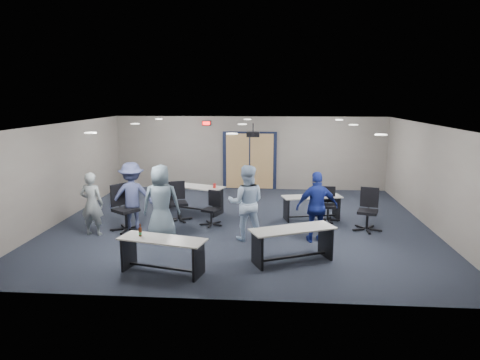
# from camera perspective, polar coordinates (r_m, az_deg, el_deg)

# --- Properties ---
(floor) EXTENTS (10.00, 10.00, 0.00)m
(floor) POSITION_cam_1_polar(r_m,az_deg,el_deg) (11.79, 0.11, -5.78)
(floor) COLOR black
(floor) RESTS_ON ground
(back_wall) EXTENTS (10.00, 0.04, 2.70)m
(back_wall) POSITION_cam_1_polar(r_m,az_deg,el_deg) (15.91, 1.31, 3.62)
(back_wall) COLOR slate
(back_wall) RESTS_ON floor
(front_wall) EXTENTS (10.00, 0.04, 2.70)m
(front_wall) POSITION_cam_1_polar(r_m,az_deg,el_deg) (7.11, -2.56, -5.88)
(front_wall) COLOR slate
(front_wall) RESTS_ON floor
(left_wall) EXTENTS (0.04, 9.00, 2.70)m
(left_wall) POSITION_cam_1_polar(r_m,az_deg,el_deg) (12.84, -22.74, 0.94)
(left_wall) COLOR slate
(left_wall) RESTS_ON floor
(right_wall) EXTENTS (0.04, 9.00, 2.70)m
(right_wall) POSITION_cam_1_polar(r_m,az_deg,el_deg) (12.18, 24.28, 0.30)
(right_wall) COLOR slate
(right_wall) RESTS_ON floor
(ceiling) EXTENTS (10.00, 9.00, 0.04)m
(ceiling) POSITION_cam_1_polar(r_m,az_deg,el_deg) (11.31, 0.12, 7.43)
(ceiling) COLOR silver
(ceiling) RESTS_ON back_wall
(double_door) EXTENTS (2.00, 0.07, 2.20)m
(double_door) POSITION_cam_1_polar(r_m,az_deg,el_deg) (15.92, 1.30, 2.53)
(double_door) COLOR black
(double_door) RESTS_ON back_wall
(exit_sign) EXTENTS (0.32, 0.07, 0.18)m
(exit_sign) POSITION_cam_1_polar(r_m,az_deg,el_deg) (15.91, -4.50, 7.57)
(exit_sign) COLOR black
(exit_sign) RESTS_ON back_wall
(ceiling_projector) EXTENTS (0.35, 0.32, 0.37)m
(ceiling_projector) POSITION_cam_1_polar(r_m,az_deg,el_deg) (11.81, 1.76, 6.14)
(ceiling_projector) COLOR black
(ceiling_projector) RESTS_ON ceiling
(ceiling_can_lights) EXTENTS (6.24, 5.74, 0.02)m
(ceiling_can_lights) POSITION_cam_1_polar(r_m,az_deg,el_deg) (11.56, 0.21, 7.36)
(ceiling_can_lights) COLOR white
(ceiling_can_lights) RESTS_ON ceiling
(table_front_left) EXTENTS (1.81, 0.96, 0.96)m
(table_front_left) POSITION_cam_1_polar(r_m,az_deg,el_deg) (8.63, -10.34, -9.03)
(table_front_left) COLOR #B8B5AE
(table_front_left) RESTS_ON floor
(table_front_right) EXTENTS (1.88, 1.28, 0.73)m
(table_front_right) POSITION_cam_1_polar(r_m,az_deg,el_deg) (9.09, 7.02, -7.79)
(table_front_right) COLOR #B8B5AE
(table_front_right) RESTS_ON floor
(table_back_left) EXTENTS (2.09, 1.30, 0.94)m
(table_back_left) POSITION_cam_1_polar(r_m,az_deg,el_deg) (12.87, -6.42, -1.86)
(table_back_left) COLOR #B8B5AE
(table_back_left) RESTS_ON floor
(table_back_right) EXTENTS (1.73, 0.91, 0.67)m
(table_back_right) POSITION_cam_1_polar(r_m,az_deg,el_deg) (12.22, 9.54, -3.11)
(table_back_right) COLOR #B8B5AE
(table_back_right) RESTS_ON floor
(chair_back_a) EXTENTS (0.88, 0.88, 1.09)m
(chair_back_a) POSITION_cam_1_polar(r_m,az_deg,el_deg) (12.01, -8.23, -2.90)
(chair_back_a) COLOR black
(chair_back_a) RESTS_ON floor
(chair_back_b) EXTENTS (0.77, 0.77, 0.93)m
(chair_back_b) POSITION_cam_1_polar(r_m,az_deg,el_deg) (11.52, -3.86, -3.82)
(chair_back_b) COLOR black
(chair_back_b) RESTS_ON floor
(chair_back_d) EXTENTS (0.62, 0.62, 0.95)m
(chair_back_d) POSITION_cam_1_polar(r_m,az_deg,el_deg) (12.10, 11.68, -3.23)
(chair_back_d) COLOR black
(chair_back_d) RESTS_ON floor
(chair_loose_left) EXTENTS (1.06, 1.06, 1.21)m
(chair_loose_left) POSITION_cam_1_polar(r_m,az_deg,el_deg) (11.39, -15.00, -3.63)
(chair_loose_left) COLOR black
(chair_loose_left) RESTS_ON floor
(chair_loose_right) EXTENTS (0.88, 0.88, 1.10)m
(chair_loose_right) POSITION_cam_1_polar(r_m,az_deg,el_deg) (11.49, 16.66, -3.86)
(chair_loose_right) COLOR black
(chair_loose_right) RESTS_ON floor
(person_gray) EXTENTS (0.60, 0.41, 1.60)m
(person_gray) POSITION_cam_1_polar(r_m,az_deg,el_deg) (11.25, -19.15, -3.03)
(person_gray) COLOR gray
(person_gray) RESTS_ON floor
(person_plaid) EXTENTS (0.97, 0.70, 1.83)m
(person_plaid) POSITION_cam_1_polar(r_m,az_deg,el_deg) (10.50, -10.47, -2.91)
(person_plaid) COLOR slate
(person_plaid) RESTS_ON floor
(person_lightblue) EXTENTS (0.91, 0.72, 1.83)m
(person_lightblue) POSITION_cam_1_polar(r_m,az_deg,el_deg) (10.27, 0.86, -3.04)
(person_lightblue) COLOR #B9D4F5
(person_lightblue) RESTS_ON floor
(person_navy) EXTENTS (1.05, 0.56, 1.70)m
(person_navy) POSITION_cam_1_polar(r_m,az_deg,el_deg) (10.29, 10.23, -3.57)
(person_navy) COLOR navy
(person_navy) RESTS_ON floor
(person_back) EXTENTS (1.28, 0.95, 1.76)m
(person_back) POSITION_cam_1_polar(r_m,az_deg,el_deg) (11.47, -14.20, -2.06)
(person_back) COLOR #404773
(person_back) RESTS_ON floor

